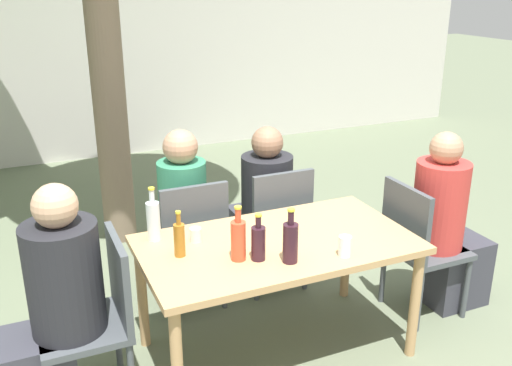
{
  "coord_description": "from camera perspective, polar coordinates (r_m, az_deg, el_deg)",
  "views": [
    {
      "loc": [
        -1.28,
        -2.61,
        2.14
      ],
      "look_at": [
        0.0,
        0.3,
        0.97
      ],
      "focal_mm": 40.0,
      "sensor_mm": 36.0,
      "label": 1
    }
  ],
  "objects": [
    {
      "name": "wine_bottle_2",
      "position": [
        2.97,
        3.46,
        -5.86
      ],
      "size": [
        0.08,
        0.08,
        0.3
      ],
      "color": "#331923",
      "rests_on": "dining_table_front"
    },
    {
      "name": "person_seated_2",
      "position": [
        3.97,
        -7.59,
        -3.72
      ],
      "size": [
        0.32,
        0.56,
        1.21
      ],
      "rotation": [
        0.0,
        0.0,
        3.14
      ],
      "color": "#383842",
      "rests_on": "ground_plane"
    },
    {
      "name": "cafe_building_wall",
      "position": [
        7.19,
        -13.79,
        13.66
      ],
      "size": [
        10.0,
        0.08,
        2.8
      ],
      "color": "beige",
      "rests_on": "ground_plane"
    },
    {
      "name": "drinking_glass_1",
      "position": [
        3.23,
        -6.07,
        -5.17
      ],
      "size": [
        0.06,
        0.06,
        0.08
      ],
      "color": "silver",
      "rests_on": "dining_table_front"
    },
    {
      "name": "person_seated_0",
      "position": [
        3.05,
        -19.8,
        -12.38
      ],
      "size": [
        0.58,
        0.36,
        1.24
      ],
      "rotation": [
        0.0,
        0.0,
        -1.57
      ],
      "color": "#383842",
      "rests_on": "ground_plane"
    },
    {
      "name": "ground_plane",
      "position": [
        3.61,
        2.0,
        -16.22
      ],
      "size": [
        30.0,
        30.0,
        0.0
      ],
      "primitive_type": "plane",
      "color": "#667056"
    },
    {
      "name": "patio_chair_2",
      "position": [
        3.77,
        -6.54,
        -5.37
      ],
      "size": [
        0.44,
        0.44,
        0.92
      ],
      "rotation": [
        0.0,
        0.0,
        3.14
      ],
      "color": "#474C51",
      "rests_on": "ground_plane"
    },
    {
      "name": "soda_bottle_3",
      "position": [
        2.99,
        -1.78,
        -5.64
      ],
      "size": [
        0.08,
        0.08,
        0.3
      ],
      "color": "#DB4C2D",
      "rests_on": "dining_table_front"
    },
    {
      "name": "patio_chair_3",
      "position": [
        3.98,
        1.98,
        -3.85
      ],
      "size": [
        0.44,
        0.44,
        0.92
      ],
      "rotation": [
        0.0,
        0.0,
        3.14
      ],
      "color": "#474C51",
      "rests_on": "ground_plane"
    },
    {
      "name": "patio_chair_0",
      "position": [
        3.08,
        -15.37,
        -12.31
      ],
      "size": [
        0.44,
        0.44,
        0.92
      ],
      "rotation": [
        0.0,
        0.0,
        -1.57
      ],
      "color": "#474C51",
      "rests_on": "ground_plane"
    },
    {
      "name": "water_bottle_0",
      "position": [
        3.25,
        -10.23,
        -3.63
      ],
      "size": [
        0.08,
        0.08,
        0.31
      ],
      "color": "silver",
      "rests_on": "dining_table_front"
    },
    {
      "name": "person_seated_1",
      "position": [
        3.96,
        18.53,
        -4.59
      ],
      "size": [
        0.57,
        0.34,
        1.23
      ],
      "rotation": [
        0.0,
        0.0,
        1.57
      ],
      "color": "#383842",
      "rests_on": "ground_plane"
    },
    {
      "name": "amber_bottle_4",
      "position": [
        3.06,
        -7.67,
        -5.54
      ],
      "size": [
        0.06,
        0.06,
        0.26
      ],
      "color": "#9E661E",
      "rests_on": "dining_table_front"
    },
    {
      "name": "person_seated_3",
      "position": [
        4.17,
        0.57,
        -2.61
      ],
      "size": [
        0.36,
        0.58,
        1.17
      ],
      "rotation": [
        0.0,
        0.0,
        3.14
      ],
      "color": "#383842",
      "rests_on": "ground_plane"
    },
    {
      "name": "dining_table_front",
      "position": [
        3.27,
        2.14,
        -7.05
      ],
      "size": [
        1.54,
        0.86,
        0.72
      ],
      "color": "tan",
      "rests_on": "ground_plane"
    },
    {
      "name": "drinking_glass_0",
      "position": [
        3.08,
        8.88,
        -6.27
      ],
      "size": [
        0.07,
        0.07,
        0.11
      ],
      "color": "white",
      "rests_on": "dining_table_front"
    },
    {
      "name": "wine_bottle_1",
      "position": [
        2.99,
        0.24,
        -5.93
      ],
      "size": [
        0.08,
        0.08,
        0.26
      ],
      "color": "#331923",
      "rests_on": "dining_table_front"
    },
    {
      "name": "patio_chair_1",
      "position": [
        3.83,
        15.85,
        -5.67
      ],
      "size": [
        0.44,
        0.44,
        0.92
      ],
      "rotation": [
        0.0,
        0.0,
        1.57
      ],
      "color": "#474C51",
      "rests_on": "ground_plane"
    }
  ]
}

